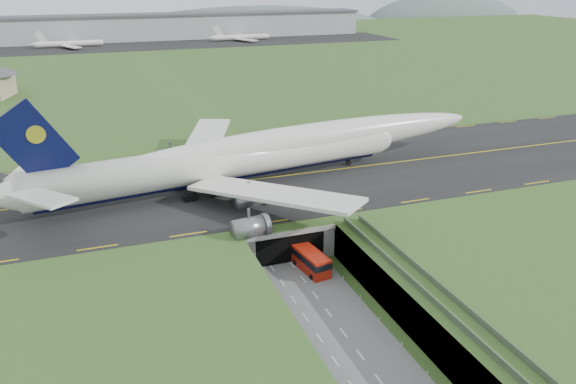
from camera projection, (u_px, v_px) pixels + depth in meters
name	position (u px, v px, depth m)	size (l,w,h in m)	color
ground	(308.00, 287.00, 86.94)	(900.00, 900.00, 0.00)	#355522
airfield_deck	(308.00, 270.00, 85.85)	(800.00, 800.00, 6.00)	gray
trench_road	(327.00, 312.00, 80.34)	(12.00, 75.00, 0.20)	slate
taxiway	(248.00, 181.00, 113.63)	(800.00, 44.00, 0.18)	black
tunnel_portal	(274.00, 225.00, 100.36)	(17.00, 22.30, 6.00)	gray
guideway	(443.00, 309.00, 71.72)	(3.00, 53.00, 7.05)	#A8A8A3
jumbo_jet	(259.00, 154.00, 110.99)	(104.49, 64.89, 21.68)	white
shuttle_tram	(311.00, 261.00, 90.88)	(4.25, 8.57, 3.33)	#B61D0C
cargo_terminal	(128.00, 27.00, 344.07)	(320.00, 67.00, 15.60)	#B2B2B2
distant_hills	(194.00, 34.00, 485.36)	(700.00, 91.00, 60.00)	slate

